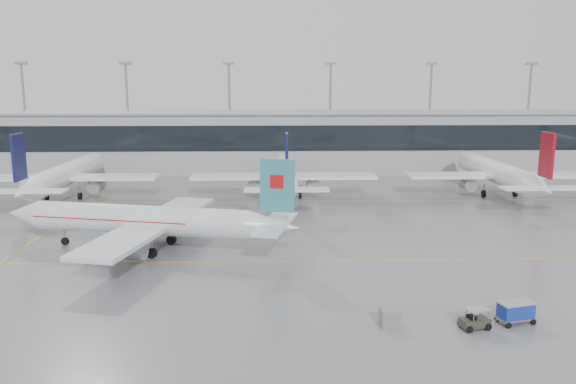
{
  "coord_description": "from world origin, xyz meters",
  "views": [
    {
      "loc": [
        -2.11,
        -55.62,
        18.17
      ],
      "look_at": [
        0.0,
        12.0,
        5.0
      ],
      "focal_mm": 35.0,
      "sensor_mm": 36.0,
      "label": 1
    }
  ],
  "objects_px": {
    "baggage_tug": "(475,322)",
    "gse_unit": "(389,318)",
    "air_canada_jet": "(151,221)",
    "baggage_cart": "(516,311)"
  },
  "relations": [
    {
      "from": "baggage_tug",
      "to": "gse_unit",
      "type": "xyz_separation_m",
      "value": [
        -6.34,
        0.54,
        0.13
      ]
    },
    {
      "from": "baggage_tug",
      "to": "gse_unit",
      "type": "height_order",
      "value": "baggage_tug"
    },
    {
      "from": "air_canada_jet",
      "to": "baggage_tug",
      "type": "bearing_deg",
      "value": 156.87
    },
    {
      "from": "air_canada_jet",
      "to": "baggage_cart",
      "type": "bearing_deg",
      "value": 161.1
    },
    {
      "from": "baggage_cart",
      "to": "gse_unit",
      "type": "height_order",
      "value": "baggage_cart"
    },
    {
      "from": "baggage_tug",
      "to": "air_canada_jet",
      "type": "bearing_deg",
      "value": 129.45
    },
    {
      "from": "air_canada_jet",
      "to": "baggage_tug",
      "type": "xyz_separation_m",
      "value": [
        28.43,
        -20.96,
        -2.76
      ]
    },
    {
      "from": "baggage_cart",
      "to": "air_canada_jet",
      "type": "bearing_deg",
      "value": 133.68
    },
    {
      "from": "baggage_cart",
      "to": "gse_unit",
      "type": "distance_m",
      "value": 9.84
    },
    {
      "from": "air_canada_jet",
      "to": "gse_unit",
      "type": "bearing_deg",
      "value": 150.52
    }
  ]
}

